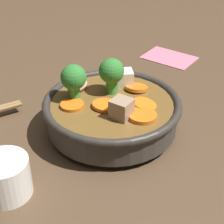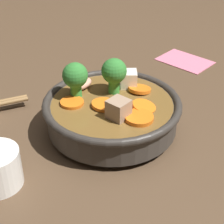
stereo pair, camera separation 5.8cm
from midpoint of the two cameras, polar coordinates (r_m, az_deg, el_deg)
ground_plane at (r=0.60m, az=2.77°, el=-2.88°), size 3.00×3.00×0.00m
stirfry_bowl at (r=0.58m, az=2.78°, el=0.27°), size 0.21×0.21×0.11m
napkin at (r=0.85m, az=13.00°, el=7.59°), size 0.12×0.09×0.00m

